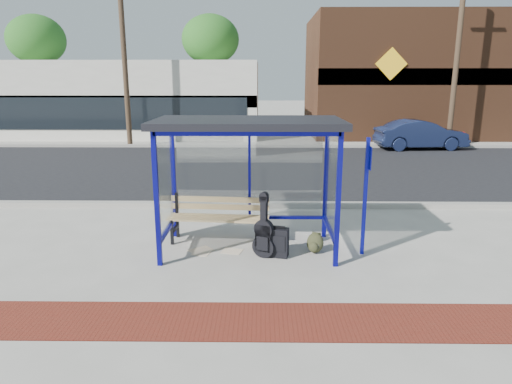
{
  "coord_description": "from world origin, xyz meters",
  "views": [
    {
      "loc": [
        0.24,
        -8.02,
        3.11
      ],
      "look_at": [
        0.13,
        0.2,
        1.06
      ],
      "focal_mm": 32.0,
      "sensor_mm": 36.0,
      "label": 1
    }
  ],
  "objects_px": {
    "bench": "(219,215)",
    "parked_car": "(421,135)",
    "backpack": "(315,243)",
    "suitcase": "(279,243)",
    "guitar_bag": "(264,235)",
    "fire_hydrant": "(463,138)"
  },
  "relations": [
    {
      "from": "parked_car",
      "to": "fire_hydrant",
      "type": "relative_size",
      "value": 6.0
    },
    {
      "from": "bench",
      "to": "guitar_bag",
      "type": "relative_size",
      "value": 1.76
    },
    {
      "from": "parked_car",
      "to": "suitcase",
      "type": "bearing_deg",
      "value": 147.16
    },
    {
      "from": "suitcase",
      "to": "backpack",
      "type": "height_order",
      "value": "suitcase"
    },
    {
      "from": "suitcase",
      "to": "parked_car",
      "type": "relative_size",
      "value": 0.14
    },
    {
      "from": "bench",
      "to": "guitar_bag",
      "type": "height_order",
      "value": "guitar_bag"
    },
    {
      "from": "guitar_bag",
      "to": "bench",
      "type": "bearing_deg",
      "value": 160.3
    },
    {
      "from": "suitcase",
      "to": "backpack",
      "type": "distance_m",
      "value": 0.71
    },
    {
      "from": "guitar_bag",
      "to": "suitcase",
      "type": "bearing_deg",
      "value": 26.64
    },
    {
      "from": "bench",
      "to": "backpack",
      "type": "height_order",
      "value": "bench"
    },
    {
      "from": "bench",
      "to": "parked_car",
      "type": "distance_m",
      "value": 14.55
    },
    {
      "from": "suitcase",
      "to": "fire_hydrant",
      "type": "distance_m",
      "value": 16.86
    },
    {
      "from": "parked_car",
      "to": "bench",
      "type": "bearing_deg",
      "value": 141.67
    },
    {
      "from": "backpack",
      "to": "parked_car",
      "type": "distance_m",
      "value": 14.18
    },
    {
      "from": "parked_car",
      "to": "fire_hydrant",
      "type": "height_order",
      "value": "parked_car"
    },
    {
      "from": "bench",
      "to": "backpack",
      "type": "xyz_separation_m",
      "value": [
        1.81,
        -0.6,
        -0.34
      ]
    },
    {
      "from": "bench",
      "to": "parked_car",
      "type": "bearing_deg",
      "value": 61.24
    },
    {
      "from": "guitar_bag",
      "to": "parked_car",
      "type": "height_order",
      "value": "parked_car"
    },
    {
      "from": "suitcase",
      "to": "parked_car",
      "type": "bearing_deg",
      "value": 76.14
    },
    {
      "from": "bench",
      "to": "suitcase",
      "type": "height_order",
      "value": "bench"
    },
    {
      "from": "guitar_bag",
      "to": "backpack",
      "type": "xyz_separation_m",
      "value": [
        0.94,
        0.23,
        -0.23
      ]
    },
    {
      "from": "fire_hydrant",
      "to": "bench",
      "type": "bearing_deg",
      "value": -128.08
    }
  ]
}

